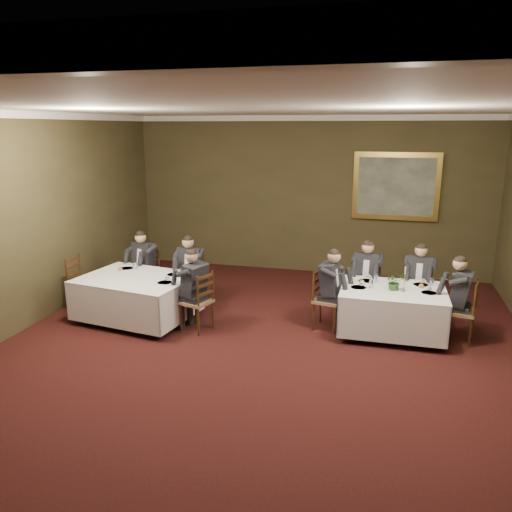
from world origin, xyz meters
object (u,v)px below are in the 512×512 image
at_px(chair_main_endright, 460,324).
at_px(painting, 396,186).
at_px(diner_sec_backleft, 145,273).
at_px(diner_sec_endright, 197,300).
at_px(chair_main_backleft, 366,298).
at_px(candlestick, 404,282).
at_px(diner_main_backleft, 366,286).
at_px(diner_main_endright, 461,310).
at_px(chair_main_endleft, 326,312).
at_px(chair_sec_backleft, 147,285).
at_px(chair_sec_endleft, 84,295).
at_px(table_main, 392,308).
at_px(table_second, 137,295).
at_px(chair_sec_endright, 198,313).
at_px(chair_sec_backright, 191,291).
at_px(chair_main_backright, 417,302).
at_px(diner_sec_backright, 191,280).
at_px(diner_main_backright, 418,290).
at_px(diner_main_endleft, 328,299).
at_px(centerpiece, 395,281).

distance_m(chair_main_endright, painting, 3.84).
height_order(diner_sec_backleft, diner_sec_endright, same).
distance_m(chair_main_backleft, candlestick, 1.27).
relative_size(diner_main_backleft, diner_main_endright, 1.00).
xyz_separation_m(chair_main_endleft, chair_main_endright, (2.08, -0.01, 0.00)).
relative_size(chair_sec_backleft, chair_sec_endleft, 1.00).
height_order(table_main, table_second, same).
height_order(chair_sec_endright, candlestick, candlestick).
distance_m(diner_main_backleft, painting, 2.89).
bearing_deg(chair_sec_backright, chair_sec_backleft, -10.79).
height_order(diner_main_endright, chair_sec_endright, diner_main_endright).
distance_m(diner_main_endright, chair_sec_backleft, 5.66).
bearing_deg(table_main, diner_sec_backleft, 172.71).
bearing_deg(chair_main_backright, diner_main_backleft, 9.03).
distance_m(diner_main_endright, chair_sec_endright, 4.16).
bearing_deg(chair_sec_endright, candlestick, -62.47).
relative_size(diner_sec_backleft, diner_sec_backright, 1.00).
distance_m(table_second, diner_sec_backright, 1.08).
xyz_separation_m(diner_main_backright, chair_sec_backleft, (-5.04, -0.23, -0.23)).
bearing_deg(diner_main_backright, diner_sec_backright, 13.97).
xyz_separation_m(table_main, table_second, (-4.25, -0.43, 0.00)).
height_order(table_second, chair_sec_backright, chair_sec_backright).
relative_size(table_main, diner_sec_endright, 1.22).
bearing_deg(diner_main_endleft, painting, 172.94).
xyz_separation_m(diner_sec_backleft, painting, (4.60, 2.67, 1.51)).
distance_m(chair_sec_endright, diner_sec_endright, 0.23).
xyz_separation_m(table_main, centerpiece, (0.01, -0.04, 0.47)).
relative_size(chair_main_backleft, chair_main_endleft, 1.00).
distance_m(diner_main_backleft, diner_main_endleft, 1.02).
bearing_deg(chair_sec_backright, table_main, 171.08).
relative_size(chair_main_backright, chair_main_endright, 1.00).
xyz_separation_m(diner_main_endright, centerpiece, (-1.02, -0.04, 0.40)).
bearing_deg(table_main, chair_main_endleft, 179.81).
bearing_deg(chair_sec_backright, chair_sec_endright, 114.61).
relative_size(table_main, chair_sec_backleft, 1.65).
relative_size(chair_main_endleft, candlestick, 2.41).
relative_size(diner_main_endleft, diner_sec_backleft, 1.00).
bearing_deg(diner_main_endleft, chair_main_backleft, 155.45).
bearing_deg(table_second, diner_main_backright, 15.03).
bearing_deg(diner_sec_backright, diner_sec_endright, 114.44).
relative_size(table_main, chair_main_endleft, 1.65).
bearing_deg(chair_sec_backleft, chair_main_backright, -161.64).
height_order(table_main, diner_main_endleft, diner_main_endleft).
distance_m(chair_main_endleft, diner_main_endright, 2.08).
height_order(diner_main_endleft, diner_sec_backleft, same).
xyz_separation_m(table_main, chair_main_backleft, (-0.44, 0.84, -0.17)).
bearing_deg(chair_sec_endright, chair_main_endright, -63.45).
xyz_separation_m(diner_sec_backright, chair_sec_endleft, (-1.82, -0.68, -0.23)).
bearing_deg(diner_sec_backleft, chair_main_backleft, -160.89).
xyz_separation_m(table_main, chair_sec_endleft, (-5.43, -0.25, -0.17)).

